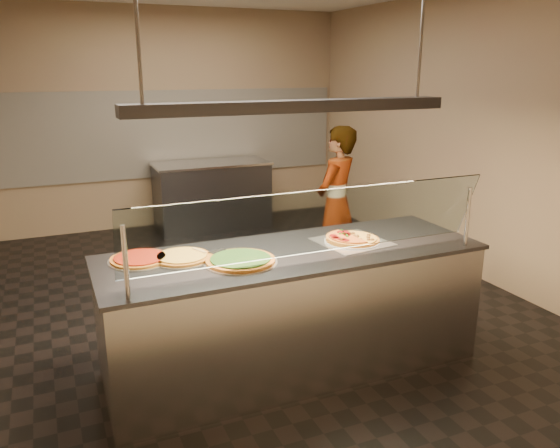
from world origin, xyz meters
name	(u,v)px	position (x,y,z in m)	size (l,w,h in m)	color
ground	(247,298)	(0.00, 0.00, -0.01)	(5.00, 6.00, 0.02)	black
wall_back	(171,119)	(0.00, 3.01, 1.50)	(5.00, 0.02, 3.00)	#93815F
wall_front	(480,236)	(0.00, -3.01, 1.50)	(5.00, 0.02, 3.00)	#93815F
wall_right	(460,134)	(2.51, 0.00, 1.50)	(0.02, 6.00, 3.00)	#93815F
tile_band	(173,134)	(0.00, 2.98, 1.30)	(4.90, 0.02, 1.20)	silver
serving_counter	(293,310)	(-0.12, -1.35, 0.47)	(2.78, 0.94, 0.93)	#B7B7BC
sneeze_guard	(315,223)	(-0.12, -1.69, 1.23)	(2.54, 0.18, 0.54)	#B7B7BC
perforated_tray	(352,241)	(0.38, -1.34, 0.94)	(0.54, 0.54, 0.01)	silver
half_pizza_pepperoni	(341,239)	(0.28, -1.34, 0.96)	(0.25, 0.42, 0.05)	brown
half_pizza_sausage	(363,237)	(0.47, -1.34, 0.96)	(0.25, 0.42, 0.04)	brown
pizza_spinach	(240,260)	(-0.55, -1.43, 0.95)	(0.50, 0.50, 0.03)	silver
pizza_cheese	(182,257)	(-0.89, -1.19, 0.94)	(0.42, 0.42, 0.03)	silver
pizza_tomato	(140,258)	(-1.17, -1.12, 0.94)	(0.43, 0.43, 0.03)	silver
pizza_spatula	(208,251)	(-0.71, -1.19, 0.96)	(0.25, 0.21, 0.02)	#B7B7BC
prep_table	(212,195)	(0.42, 2.55, 0.47)	(1.59, 0.74, 0.93)	#3D3D42
worker	(336,204)	(1.08, 0.17, 0.82)	(0.59, 0.39, 1.63)	#2A262F
heat_lamp_housing	(294,106)	(-0.12, -1.35, 1.95)	(2.30, 0.18, 0.08)	#3D3D42
lamp_rod_left	(136,14)	(-1.12, -1.35, 2.50)	(0.02, 0.02, 1.01)	#B7B7BC
lamp_rod_right	(422,24)	(0.88, -1.35, 2.50)	(0.02, 0.02, 1.01)	#B7B7BC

